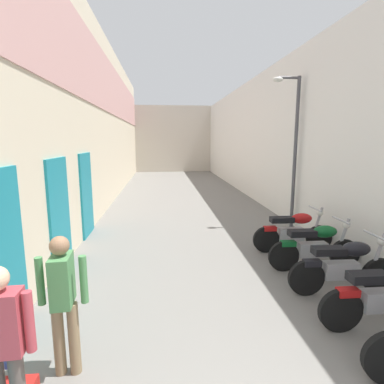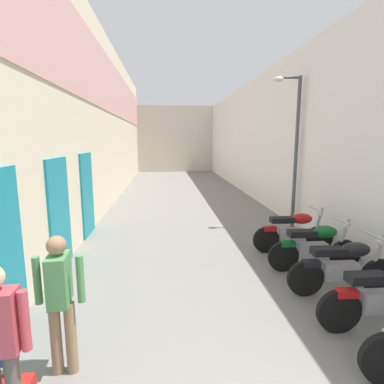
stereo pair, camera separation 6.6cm
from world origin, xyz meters
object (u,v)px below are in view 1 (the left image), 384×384
(pedestrian_by_doorway, at_px, (3,343))
(umbrella_leaning, at_px, (6,340))
(pedestrian_mid_alley, at_px, (63,296))
(motorcycle_fourth, at_px, (344,265))
(street_lamp, at_px, (292,141))
(motorcycle_fifth, at_px, (315,245))
(motorcycle_sixth, at_px, (294,230))

(pedestrian_by_doorway, distance_m, umbrella_leaning, 0.49)
(pedestrian_mid_alley, bearing_deg, motorcycle_fourth, 18.65)
(pedestrian_mid_alley, bearing_deg, street_lamp, 47.94)
(motorcycle_fifth, distance_m, motorcycle_sixth, 1.01)
(motorcycle_fourth, relative_size, street_lamp, 0.44)
(motorcycle_fifth, height_order, pedestrian_mid_alley, pedestrian_mid_alley)
(motorcycle_fifth, height_order, pedestrian_by_doorway, pedestrian_by_doorway)
(motorcycle_fifth, distance_m, pedestrian_mid_alley, 4.67)
(pedestrian_mid_alley, relative_size, umbrella_leaning, 1.63)
(motorcycle_sixth, xyz_separation_m, pedestrian_mid_alley, (-4.03, -3.33, 0.42))
(umbrella_leaning, bearing_deg, motorcycle_fifth, 30.91)
(motorcycle_sixth, height_order, pedestrian_mid_alley, pedestrian_mid_alley)
(motorcycle_fourth, height_order, motorcycle_sixth, same)
(motorcycle_fifth, relative_size, umbrella_leaning, 1.92)
(motorcycle_sixth, bearing_deg, pedestrian_by_doorway, -136.47)
(motorcycle_sixth, distance_m, street_lamp, 2.86)
(pedestrian_mid_alley, bearing_deg, umbrella_leaning, -141.04)
(pedestrian_mid_alley, bearing_deg, motorcycle_fifth, 29.95)
(street_lamp, bearing_deg, motorcycle_sixth, -109.96)
(motorcycle_fourth, distance_m, umbrella_leaning, 4.78)
(motorcycle_fourth, height_order, umbrella_leaning, motorcycle_fourth)
(motorcycle_fourth, xyz_separation_m, umbrella_leaning, (-4.46, -1.71, 0.18))
(umbrella_leaning, height_order, street_lamp, street_lamp)
(pedestrian_mid_alley, relative_size, street_lamp, 0.37)
(street_lamp, bearing_deg, pedestrian_by_doorway, -129.78)
(motorcycle_fifth, xyz_separation_m, street_lamp, (0.69, 2.91, 2.01))
(motorcycle_fifth, bearing_deg, umbrella_leaning, -149.09)
(motorcycle_sixth, bearing_deg, street_lamp, 70.04)
(street_lamp, bearing_deg, umbrella_leaning, -132.71)
(umbrella_leaning, bearing_deg, motorcycle_sixth, 39.50)
(motorcycle_fifth, distance_m, umbrella_leaning, 5.21)
(pedestrian_mid_alley, distance_m, street_lamp, 7.23)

